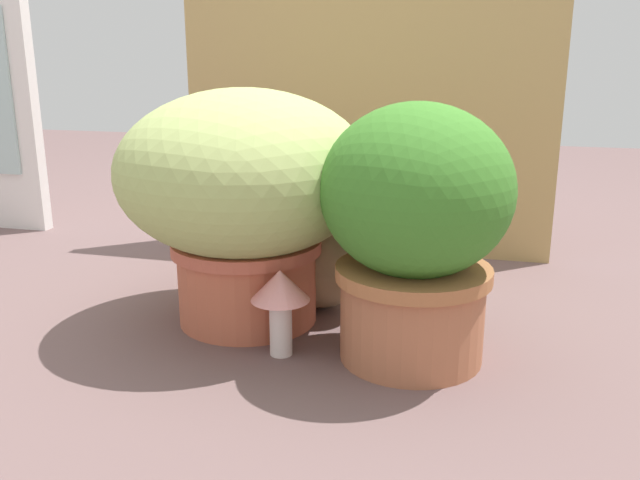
# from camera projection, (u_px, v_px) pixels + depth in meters

# --- Properties ---
(ground_plane) EXTENTS (6.00, 6.00, 0.00)m
(ground_plane) POSITION_uv_depth(u_px,v_px,m) (259.00, 320.00, 1.39)
(ground_plane) COLOR #68504F
(cardboard_backdrop) EXTENTS (1.00, 0.03, 0.77)m
(cardboard_backdrop) POSITION_uv_depth(u_px,v_px,m) (365.00, 110.00, 1.80)
(cardboard_backdrop) COLOR tan
(cardboard_backdrop) RESTS_ON ground
(grass_planter) EXTENTS (0.50, 0.50, 0.47)m
(grass_planter) POSITION_uv_depth(u_px,v_px,m) (245.00, 189.00, 1.32)
(grass_planter) COLOR #C16245
(grass_planter) RESTS_ON ground
(leafy_planter) EXTENTS (0.33, 0.33, 0.46)m
(leafy_planter) POSITION_uv_depth(u_px,v_px,m) (415.00, 225.00, 1.16)
(leafy_planter) COLOR #AE6746
(leafy_planter) RESTS_ON ground
(cat) EXTENTS (0.37, 0.20, 0.32)m
(cat) POSITION_uv_depth(u_px,v_px,m) (320.00, 253.00, 1.43)
(cat) COLOR #988460
(cat) RESTS_ON ground
(mushroom_ornament_pink) EXTENTS (0.11, 0.11, 0.16)m
(mushroom_ornament_pink) POSITION_uv_depth(u_px,v_px,m) (280.00, 294.00, 1.20)
(mushroom_ornament_pink) COLOR silver
(mushroom_ornament_pink) RESTS_ON ground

